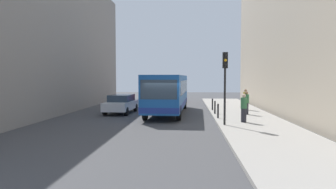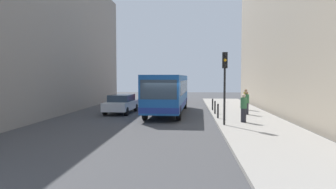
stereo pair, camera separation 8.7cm
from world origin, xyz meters
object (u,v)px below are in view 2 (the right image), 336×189
at_px(traffic_light, 225,74).
at_px(bollard_far, 213,104).
at_px(car_behind_bus, 174,95).
at_px(bus, 168,92).
at_px(car_beside_bus, 121,103).
at_px(bollard_near, 218,111).
at_px(pedestrian_mid_sidewalk, 246,103).
at_px(bollard_mid, 215,107).
at_px(pedestrian_near_signal, 244,108).
at_px(pedestrian_far_sidewalk, 246,100).

xyz_separation_m(traffic_light, bollard_far, (-0.10, 7.88, -2.38)).
bearing_deg(car_behind_bus, bus, 92.05).
bearing_deg(car_beside_bus, bollard_near, 157.20).
relative_size(traffic_light, pedestrian_mid_sidewalk, 2.44).
height_order(bollard_near, bollard_mid, same).
distance_m(bollard_far, pedestrian_mid_sidewalk, 3.57).
xyz_separation_m(bollard_mid, pedestrian_near_signal, (1.37, -4.24, 0.38)).
height_order(car_behind_bus, bollard_near, car_behind_bus).
relative_size(car_behind_bus, pedestrian_near_signal, 2.60).
bearing_deg(traffic_light, bollard_near, 91.97).
bearing_deg(traffic_light, car_beside_bus, 138.88).
distance_m(bollard_near, pedestrian_far_sidewalk, 6.10).
height_order(bollard_near, bollard_far, same).
relative_size(bus, car_beside_bus, 2.47).
relative_size(traffic_light, pedestrian_near_signal, 2.40).
distance_m(car_beside_bus, pedestrian_near_signal, 10.16).
relative_size(bus, traffic_light, 2.71).
xyz_separation_m(traffic_light, pedestrian_far_sidewalk, (2.66, 8.33, -2.00)).
bearing_deg(bollard_mid, pedestrian_near_signal, -72.10).
bearing_deg(car_beside_bus, bus, -172.90).
bearing_deg(bollard_far, car_beside_bus, -168.93).
xyz_separation_m(bollard_near, pedestrian_near_signal, (1.37, -1.75, 0.38)).
height_order(traffic_light, pedestrian_near_signal, traffic_light).
xyz_separation_m(bollard_far, pedestrian_mid_sidewalk, (2.24, -2.75, 0.36)).
xyz_separation_m(pedestrian_near_signal, pedestrian_mid_sidewalk, (0.87, 3.98, -0.01)).
bearing_deg(car_behind_bus, pedestrian_mid_sidewalk, 116.48).
xyz_separation_m(car_beside_bus, bollard_mid, (7.30, -1.06, -0.16)).
distance_m(traffic_light, pedestrian_far_sidewalk, 8.97).
bearing_deg(bollard_mid, bollard_far, 90.00).
distance_m(traffic_light, bollard_mid, 5.90).
xyz_separation_m(bus, pedestrian_mid_sidewalk, (5.82, -1.58, -0.74)).
distance_m(car_beside_bus, traffic_light, 10.07).
bearing_deg(car_behind_bus, car_beside_bus, 73.76).
bearing_deg(bollard_near, pedestrian_far_sidewalk, 63.08).
distance_m(bollard_mid, pedestrian_far_sidewalk, 4.05).
distance_m(bus, car_beside_bus, 3.85).
bearing_deg(pedestrian_far_sidewalk, car_behind_bus, -129.41).
bearing_deg(pedestrian_near_signal, pedestrian_mid_sidewalk, -127.68).
bearing_deg(bollard_far, pedestrian_mid_sidewalk, -50.79).
bearing_deg(traffic_light, bollard_far, 90.73).
relative_size(bollard_far, pedestrian_mid_sidewalk, 0.56).
xyz_separation_m(car_beside_bus, pedestrian_far_sidewalk, (10.05, 1.88, 0.22)).
bearing_deg(car_beside_bus, pedestrian_far_sidewalk, -166.27).
bearing_deg(pedestrian_mid_sidewalk, pedestrian_near_signal, -177.29).
distance_m(car_beside_bus, bollard_mid, 7.37).
height_order(car_beside_bus, car_behind_bus, same).
distance_m(traffic_light, bollard_near, 3.76).
height_order(car_beside_bus, pedestrian_mid_sidewalk, pedestrian_mid_sidewalk).
bearing_deg(bollard_mid, car_beside_bus, 171.72).
relative_size(pedestrian_mid_sidewalk, pedestrian_far_sidewalk, 0.98).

